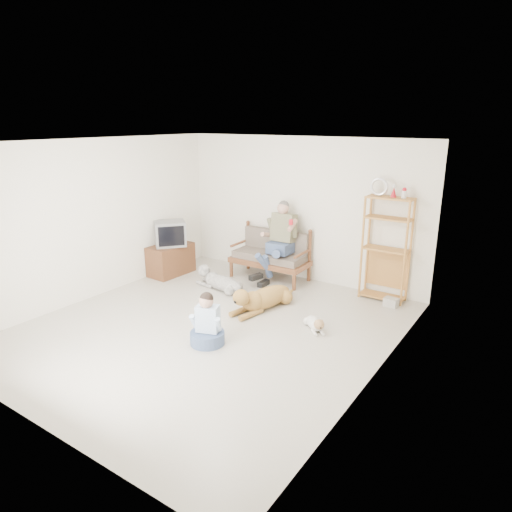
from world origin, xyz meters
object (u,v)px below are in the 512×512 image
Objects in this scene: golden_retriever at (262,298)px; loveseat at (272,254)px; tv_stand at (171,259)px; etagere at (386,248)px.

loveseat is at bearing 127.02° from golden_retriever.
golden_retriever is at bearing -8.46° from tv_stand.
etagere reaches higher than golden_retriever.
loveseat is 1.65× the size of tv_stand.
etagere is 1.37× the size of golden_retriever.
golden_retriever is at bearing -65.16° from loveseat.
tv_stand is (-3.97, -1.07, -0.61)m from etagere.
golden_retriever is (-1.49, -1.55, -0.73)m from etagere.
etagere is at bearing 2.58° from loveseat.
etagere is 2.26× the size of tv_stand.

